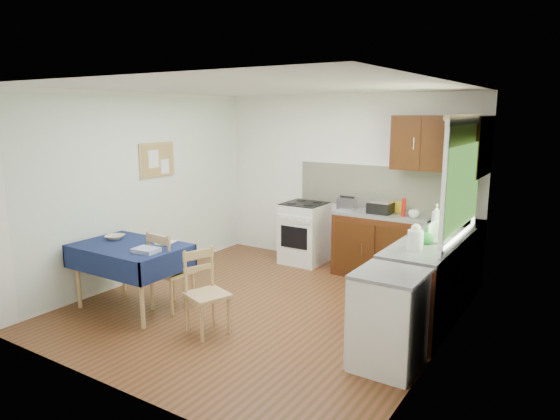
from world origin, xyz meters
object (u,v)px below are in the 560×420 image
Objects in this scene: toaster at (347,203)px; dish_rack at (435,238)px; dining_table at (130,254)px; kettle at (415,238)px; chair_far at (168,268)px; sandwich_press at (380,207)px; chair_near at (205,289)px.

toaster is 0.59× the size of dish_rack.
dining_table is 4.99× the size of toaster.
toaster is 2.10m from kettle.
sandwich_press is (1.59, 2.39, 0.50)m from chair_far.
dish_rack is at bearing -30.64° from chair_near.
dining_table is 3.28m from sandwich_press.
dish_rack reaches higher than sandwich_press.
dining_table is 4.09× the size of sandwich_press.
dish_rack is at bearing 82.79° from kettle.
kettle is (1.82, 1.08, 0.56)m from chair_near.
kettle reaches higher than dish_rack.
sandwich_press is (1.99, 2.59, 0.33)m from dining_table.
sandwich_press is at bearing 122.17° from kettle.
dining_table is 2.99m from toaster.
sandwich_press reaches higher than chair_far.
toaster is at bearing 77.92° from dining_table.
sandwich_press is 1.81m from kettle.
dish_rack reaches higher than toaster.
kettle is (-0.06, -0.48, 0.09)m from dish_rack.
toaster is 0.82× the size of sandwich_press.
kettle is (2.56, 0.85, 0.52)m from chair_far.
kettle is (1.45, -1.51, 0.03)m from toaster.
toaster reaches higher than dining_table.
sandwich_press is 0.72× the size of dish_rack.
dish_rack reaches higher than chair_near.
chair_near is (0.74, -0.22, -0.03)m from chair_far.
chair_far is 2.97m from dish_rack.
chair_far is at bearing -161.53° from kettle.
chair_far is at bearing -141.88° from sandwich_press.
kettle reaches higher than dining_table.
toaster is 1.83m from dish_rack.
dish_rack reaches higher than chair_far.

